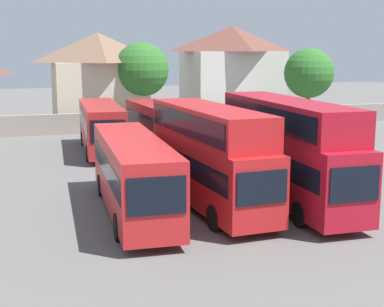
{
  "coord_description": "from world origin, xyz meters",
  "views": [
    {
      "loc": [
        -8.48,
        -24.19,
        7.35
      ],
      "look_at": [
        0.0,
        3.0,
        2.07
      ],
      "focal_mm": 52.75,
      "sensor_mm": 36.0,
      "label": 1
    }
  ],
  "objects": [
    {
      "name": "depot_boundary_wall",
      "position": [
        0.0,
        25.84,
        0.9
      ],
      "size": [
        56.0,
        0.5,
        1.8
      ],
      "primitive_type": "cube",
      "color": "gray",
      "rests_on": "ground"
    },
    {
      "name": "bus_4",
      "position": [
        -2.77,
        16.09,
        1.99
      ],
      "size": [
        3.13,
        10.85,
        3.49
      ],
      "rotation": [
        0.0,
        0.0,
        -1.63
      ],
      "color": "#AF2323",
      "rests_on": "ground"
    },
    {
      "name": "ground",
      "position": [
        0.0,
        18.0,
        0.0
      ],
      "size": [
        140.0,
        140.0,
        0.0
      ],
      "primitive_type": "plane",
      "color": "#605E5B"
    },
    {
      "name": "house_terrace_right",
      "position": [
        13.47,
        32.06,
        4.97
      ],
      "size": [
        9.89,
        7.97,
        9.75
      ],
      "color": "silver",
      "rests_on": "ground"
    },
    {
      "name": "bus_2",
      "position": [
        -0.05,
        0.07,
        2.68
      ],
      "size": [
        3.01,
        10.4,
        4.75
      ],
      "rotation": [
        0.0,
        0.0,
        -1.51
      ],
      "color": "red",
      "rests_on": "ground"
    },
    {
      "name": "bus_5",
      "position": [
        1.52,
        15.71,
        1.92
      ],
      "size": [
        3.03,
        11.18,
        3.35
      ],
      "rotation": [
        0.0,
        0.0,
        -1.52
      ],
      "color": "#B01B24",
      "rests_on": "ground"
    },
    {
      "name": "tree_behind_wall",
      "position": [
        18.09,
        23.84,
        5.1
      ],
      "size": [
        4.7,
        4.7,
        7.48
      ],
      "color": "brown",
      "rests_on": "ground"
    },
    {
      "name": "bus_1",
      "position": [
        -3.66,
        0.19,
        1.96
      ],
      "size": [
        3.0,
        11.52,
        3.44
      ],
      "rotation": [
        0.0,
        0.0,
        -1.62
      ],
      "color": "red",
      "rests_on": "ground"
    },
    {
      "name": "tree_right_of_lot",
      "position": [
        2.92,
        28.34,
        5.45
      ],
      "size": [
        5.13,
        5.13,
        8.02
      ],
      "color": "brown",
      "rests_on": "ground"
    },
    {
      "name": "house_terrace_centre",
      "position": [
        -0.71,
        31.29,
        4.57
      ],
      "size": [
        8.99,
        7.97,
        8.95
      ],
      "color": "beige",
      "rests_on": "ground"
    },
    {
      "name": "bus_3",
      "position": [
        3.79,
        -0.19,
        2.81
      ],
      "size": [
        2.69,
        11.67,
        4.99
      ],
      "rotation": [
        0.0,
        0.0,
        -1.59
      ],
      "color": "#B11423",
      "rests_on": "ground"
    }
  ]
}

